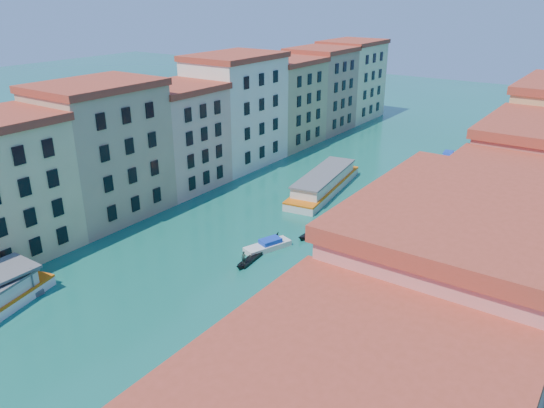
{
  "coord_description": "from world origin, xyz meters",
  "views": [
    {
      "loc": [
        37.06,
        -7.78,
        31.87
      ],
      "look_at": [
        1.19,
        43.89,
        6.39
      ],
      "focal_mm": 35.0,
      "sensor_mm": 36.0,
      "label": 1
    }
  ],
  "objects": [
    {
      "name": "restaurant_awnings",
      "position": [
        22.19,
        23.0,
        2.99
      ],
      "size": [
        3.2,
        44.55,
        3.12
      ],
      "color": "maroon",
      "rests_on": "ground"
    },
    {
      "name": "gondola_fore",
      "position": [
        0.7,
        41.54,
        0.38
      ],
      "size": [
        2.03,
        11.4,
        2.27
      ],
      "rotation": [
        0.0,
        0.0,
        0.1
      ],
      "color": "black",
      "rests_on": "ground"
    },
    {
      "name": "left_bank_palazzos",
      "position": [
        -26.0,
        64.68,
        9.71
      ],
      "size": [
        12.8,
        128.4,
        21.0
      ],
      "color": "beige",
      "rests_on": "ground"
    },
    {
      "name": "quay",
      "position": [
        22.0,
        65.0,
        0.5
      ],
      "size": [
        4.0,
        140.0,
        1.0
      ],
      "primitive_type": "cube",
      "color": "#A09881",
      "rests_on": "ground"
    },
    {
      "name": "gondola_right",
      "position": [
        15.99,
        27.29,
        0.43
      ],
      "size": [
        1.5,
        11.19,
        2.23
      ],
      "rotation": [
        0.0,
        0.0,
        -0.06
      ],
      "color": "black",
      "rests_on": "ground"
    },
    {
      "name": "motorboat_far",
      "position": [
        7.6,
        97.05,
        0.57
      ],
      "size": [
        3.21,
        7.3,
        1.46
      ],
      "rotation": [
        0.0,
        0.0,
        0.15
      ],
      "color": "white",
      "rests_on": "ground"
    },
    {
      "name": "mooring_poles_right",
      "position": [
        19.1,
        28.8,
        1.3
      ],
      "size": [
        1.44,
        54.24,
        3.2
      ],
      "color": "#532C1C",
      "rests_on": "ground"
    },
    {
      "name": "gondola_far",
      "position": [
        3.58,
        53.05,
        0.33
      ],
      "size": [
        1.91,
        11.54,
        1.63
      ],
      "rotation": [
        0.0,
        0.0,
        -0.09
      ],
      "color": "black",
      "rests_on": "ground"
    },
    {
      "name": "vaporetto_far",
      "position": [
        -3.98,
        66.8,
        1.51
      ],
      "size": [
        8.44,
        22.99,
        3.34
      ],
      "rotation": [
        0.0,
        0.0,
        0.15
      ],
      "color": "silver",
      "rests_on": "ground"
    },
    {
      "name": "motorboat_mid",
      "position": [
        0.79,
        43.58,
        0.52
      ],
      "size": [
        4.14,
        6.81,
        1.35
      ],
      "rotation": [
        0.0,
        0.0,
        -0.35
      ],
      "color": "silver",
      "rests_on": "ground"
    }
  ]
}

